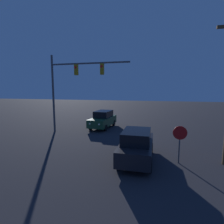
{
  "coord_description": "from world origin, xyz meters",
  "views": [
    {
      "loc": [
        2.94,
        -0.17,
        3.91
      ],
      "look_at": [
        0.0,
        11.6,
        2.33
      ],
      "focal_mm": 28.0,
      "sensor_mm": 36.0,
      "label": 1
    }
  ],
  "objects_px": {
    "car_far": "(103,119)",
    "stop_sign": "(180,138)",
    "traffic_signal_mast": "(71,81)",
    "car_near": "(137,145)"
  },
  "relations": [
    {
      "from": "car_near",
      "to": "traffic_signal_mast",
      "type": "xyz_separation_m",
      "value": [
        -6.3,
        4.85,
        3.8
      ]
    },
    {
      "from": "car_near",
      "to": "traffic_signal_mast",
      "type": "distance_m",
      "value": 8.81
    },
    {
      "from": "traffic_signal_mast",
      "to": "stop_sign",
      "type": "relative_size",
      "value": 3.51
    },
    {
      "from": "car_far",
      "to": "stop_sign",
      "type": "relative_size",
      "value": 2.14
    },
    {
      "from": "car_near",
      "to": "car_far",
      "type": "height_order",
      "value": "same"
    },
    {
      "from": "traffic_signal_mast",
      "to": "stop_sign",
      "type": "distance_m",
      "value": 10.27
    },
    {
      "from": "stop_sign",
      "to": "car_near",
      "type": "bearing_deg",
      "value": -176.25
    },
    {
      "from": "car_far",
      "to": "traffic_signal_mast",
      "type": "distance_m",
      "value": 5.07
    },
    {
      "from": "car_far",
      "to": "stop_sign",
      "type": "bearing_deg",
      "value": 135.49
    },
    {
      "from": "car_near",
      "to": "stop_sign",
      "type": "relative_size",
      "value": 2.09
    }
  ]
}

